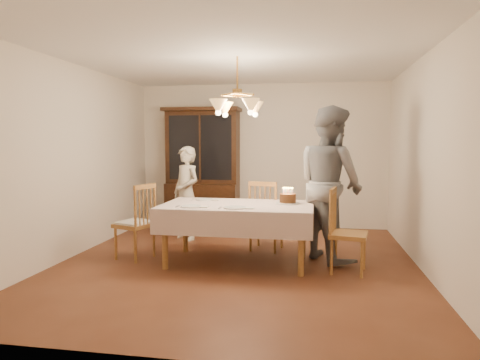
% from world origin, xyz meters
% --- Properties ---
extents(ground, '(5.00, 5.00, 0.00)m').
position_xyz_m(ground, '(0.00, 0.00, 0.00)').
color(ground, '#512817').
rests_on(ground, ground).
extents(room_shell, '(5.00, 5.00, 5.00)m').
position_xyz_m(room_shell, '(0.00, 0.00, 1.58)').
color(room_shell, white).
rests_on(room_shell, ground).
extents(dining_table, '(1.90, 1.10, 0.76)m').
position_xyz_m(dining_table, '(0.00, 0.00, 0.68)').
color(dining_table, brown).
rests_on(dining_table, ground).
extents(china_hutch, '(1.38, 0.54, 2.16)m').
position_xyz_m(china_hutch, '(-1.04, 2.25, 1.04)').
color(china_hutch, black).
rests_on(china_hutch, ground).
extents(chair_far_side, '(0.52, 0.50, 1.00)m').
position_xyz_m(chair_far_side, '(0.29, 0.72, 0.44)').
color(chair_far_side, brown).
rests_on(chair_far_side, ground).
extents(chair_left_end, '(0.54, 0.55, 1.00)m').
position_xyz_m(chair_left_end, '(-1.37, -0.02, 0.45)').
color(chair_left_end, brown).
rests_on(chair_left_end, ground).
extents(chair_right_end, '(0.49, 0.51, 1.00)m').
position_xyz_m(chair_right_end, '(1.36, -0.17, 0.44)').
color(chair_right_end, brown).
rests_on(chair_right_end, ground).
extents(elderly_woman, '(0.65, 0.61, 1.48)m').
position_xyz_m(elderly_woman, '(-1.03, 1.20, 0.74)').
color(elderly_woman, beige).
rests_on(elderly_woman, ground).
extents(adult_in_grey, '(1.17, 1.23, 2.01)m').
position_xyz_m(adult_in_grey, '(1.16, 0.40, 1.00)').
color(adult_in_grey, slate).
rests_on(adult_in_grey, ground).
extents(birthday_cake, '(0.30, 0.30, 0.21)m').
position_xyz_m(birthday_cake, '(0.63, 0.16, 0.82)').
color(birthday_cake, white).
rests_on(birthday_cake, dining_table).
extents(place_setting_near_left, '(0.39, 0.24, 0.02)m').
position_xyz_m(place_setting_near_left, '(-0.50, -0.32, 0.77)').
color(place_setting_near_left, white).
rests_on(place_setting_near_left, dining_table).
extents(place_setting_near_right, '(0.42, 0.27, 0.02)m').
position_xyz_m(place_setting_near_right, '(0.04, -0.34, 0.77)').
color(place_setting_near_right, white).
rests_on(place_setting_near_right, dining_table).
extents(place_setting_far_left, '(0.38, 0.23, 0.02)m').
position_xyz_m(place_setting_far_left, '(-0.50, 0.32, 0.77)').
color(place_setting_far_left, white).
rests_on(place_setting_far_left, dining_table).
extents(chandelier, '(0.62, 0.62, 0.73)m').
position_xyz_m(chandelier, '(-0.00, -0.00, 1.98)').
color(chandelier, '#BF8C3F').
rests_on(chandelier, ground).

